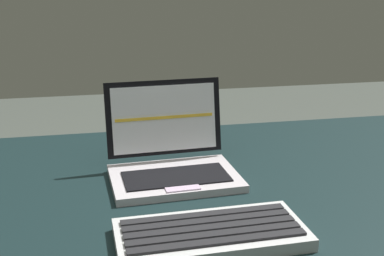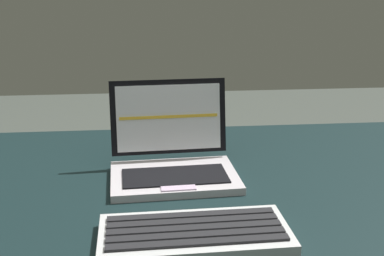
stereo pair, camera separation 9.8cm
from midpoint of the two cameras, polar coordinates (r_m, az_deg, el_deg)
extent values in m
cube|color=black|center=(0.97, 5.15, -8.05)|extent=(1.73, 0.83, 0.03)
cube|color=#B8B1B6|center=(1.01, 0.78, -5.65)|extent=(0.26, 0.19, 0.01)
cube|color=black|center=(0.99, 0.90, -5.46)|extent=(0.21, 0.11, 0.00)
cube|color=#BBA3BE|center=(0.94, 1.44, -6.76)|extent=(0.07, 0.03, 0.00)
cube|color=black|center=(1.06, -0.04, 1.25)|extent=(0.24, 0.05, 0.16)
cube|color=white|center=(1.06, 0.00, 1.13)|extent=(0.22, 0.04, 0.14)
cube|color=yellow|center=(1.06, 0.01, 1.24)|extent=(0.21, 0.01, 0.01)
cube|color=#B7B8B8|center=(0.80, 3.91, -12.04)|extent=(0.30, 0.15, 0.02)
cube|color=black|center=(0.75, 4.55, -12.82)|extent=(0.27, 0.02, 0.00)
cube|color=black|center=(0.77, 4.23, -12.02)|extent=(0.27, 0.02, 0.00)
cube|color=black|center=(0.79, 3.92, -11.26)|extent=(0.27, 0.02, 0.00)
cube|color=black|center=(0.81, 3.63, -10.53)|extent=(0.27, 0.02, 0.00)
cube|color=black|center=(0.83, 3.36, -9.84)|extent=(0.27, 0.02, 0.00)
camera|label=1|loc=(0.05, -87.14, 0.89)|focal=47.40mm
camera|label=2|loc=(0.05, 92.86, -0.89)|focal=47.40mm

